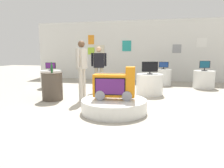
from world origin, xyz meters
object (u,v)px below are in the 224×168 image
at_px(display_pedestal_left_rear, 51,79).
at_px(tv_on_far_right, 164,65).
at_px(display_pedestal_right_rear, 204,79).
at_px(display_pedestal_center_rear, 149,84).
at_px(shopper_browsing_near_truck, 82,66).
at_px(shopper_browsing_rear, 99,65).
at_px(tv_on_right_rear, 205,65).
at_px(side_table_round, 52,86).
at_px(tv_on_left_rear, 51,66).
at_px(main_display_pedestal, 114,106).
at_px(novelty_firetruck_tv, 115,86).
at_px(bottle_on_side_table, 52,68).
at_px(display_pedestal_far_right, 163,77).
at_px(tv_on_center_rear, 150,67).

height_order(display_pedestal_left_rear, tv_on_far_right, tv_on_far_right).
bearing_deg(display_pedestal_right_rear, display_pedestal_center_rear, -138.87).
height_order(shopper_browsing_near_truck, shopper_browsing_rear, shopper_browsing_near_truck).
height_order(tv_on_right_rear, shopper_browsing_near_truck, shopper_browsing_near_truck).
relative_size(shopper_browsing_near_truck, shopper_browsing_rear, 1.08).
bearing_deg(display_pedestal_right_rear, side_table_round, -146.03).
bearing_deg(tv_on_left_rear, display_pedestal_right_rear, 11.75).
bearing_deg(main_display_pedestal, shopper_browsing_rear, 114.16).
relative_size(display_pedestal_left_rear, shopper_browsing_rear, 0.50).
xyz_separation_m(novelty_firetruck_tv, shopper_browsing_near_truck, (-1.22, 1.02, 0.41)).
bearing_deg(display_pedestal_left_rear, bottle_on_side_table, -59.74).
bearing_deg(shopper_browsing_rear, tv_on_far_right, 41.57).
distance_m(tv_on_left_rear, display_pedestal_center_rear, 4.06).
distance_m(main_display_pedestal, display_pedestal_far_right, 4.72).
height_order(display_pedestal_center_rear, display_pedestal_far_right, same).
height_order(tv_on_center_rear, bottle_on_side_table, bottle_on_side_table).
xyz_separation_m(display_pedestal_left_rear, display_pedestal_far_right, (4.47, 1.70, 0.00)).
xyz_separation_m(tv_on_far_right, shopper_browsing_near_truck, (-2.41, -3.54, 0.17)).
bearing_deg(shopper_browsing_near_truck, main_display_pedestal, -40.25).
bearing_deg(tv_on_center_rear, bottle_on_side_table, -150.60).
distance_m(tv_on_far_right, shopper_browsing_rear, 3.11).
bearing_deg(bottle_on_side_table, display_pedestal_far_right, 49.54).
xyz_separation_m(display_pedestal_center_rear, display_pedestal_right_rear, (2.06, 1.80, 0.00)).
distance_m(display_pedestal_far_right, side_table_round, 4.98).
bearing_deg(display_pedestal_far_right, shopper_browsing_rear, -138.36).
distance_m(novelty_firetruck_tv, shopper_browsing_near_truck, 1.65).
relative_size(display_pedestal_center_rear, display_pedestal_right_rear, 1.09).
relative_size(display_pedestal_far_right, shopper_browsing_rear, 0.43).
bearing_deg(novelty_firetruck_tv, main_display_pedestal, 166.30).
bearing_deg(tv_on_left_rear, tv_on_far_right, 20.79).
bearing_deg(tv_on_right_rear, display_pedestal_left_rear, -168.31).
height_order(novelty_firetruck_tv, tv_on_left_rear, novelty_firetruck_tv).
xyz_separation_m(side_table_round, shopper_browsing_rear, (0.97, 1.66, 0.53)).
bearing_deg(side_table_round, tv_on_far_right, 48.48).
bearing_deg(novelty_firetruck_tv, tv_on_left_rear, 138.93).
bearing_deg(shopper_browsing_rear, tv_on_left_rear, 170.39).
distance_m(display_pedestal_far_right, shopper_browsing_rear, 3.17).
bearing_deg(tv_on_right_rear, side_table_round, -146.06).
bearing_deg(tv_on_center_rear, main_display_pedestal, -107.25).
bearing_deg(main_display_pedestal, tv_on_far_right, 75.19).
distance_m(display_pedestal_right_rear, shopper_browsing_rear, 4.27).
bearing_deg(main_display_pedestal, tv_on_center_rear, 72.75).
height_order(novelty_firetruck_tv, display_pedestal_far_right, novelty_firetruck_tv).
bearing_deg(display_pedestal_left_rear, side_table_round, -59.84).
relative_size(display_pedestal_left_rear, display_pedestal_far_right, 1.17).
bearing_deg(shopper_browsing_near_truck, bottle_on_side_table, -162.72).
bearing_deg(tv_on_far_right, tv_on_right_rear, -15.68).
bearing_deg(tv_on_center_rear, tv_on_far_right, 77.78).
distance_m(main_display_pedestal, side_table_round, 2.27).
distance_m(main_display_pedestal, tv_on_center_rear, 2.54).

